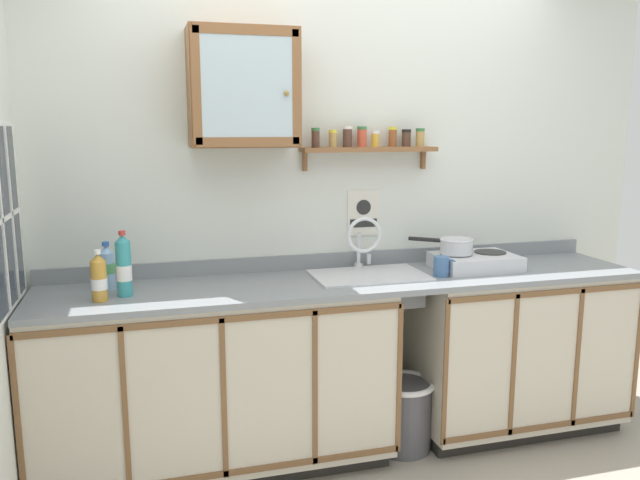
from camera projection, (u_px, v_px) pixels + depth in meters
back_wall at (334, 207)px, 3.44m from camera, size 3.73×0.07×2.51m
lower_cabinet_run at (217, 382)px, 3.10m from camera, size 1.72×0.59×0.91m
lower_cabinet_run_right at (514, 350)px, 3.55m from camera, size 1.17×0.59×0.91m
countertop at (352, 281)px, 3.21m from camera, size 3.09×0.61×0.03m
backsplash at (336, 260)px, 3.46m from camera, size 3.09×0.02×0.08m
sink at (368, 281)px, 3.27m from camera, size 0.58×0.42×0.44m
hot_plate_stove at (475, 261)px, 3.42m from camera, size 0.43×0.32×0.08m
saucepan at (455, 246)px, 3.40m from camera, size 0.30×0.27×0.08m
bottle_water_blue_0 at (107, 268)px, 2.98m from camera, size 0.07×0.07×0.23m
bottle_juice_amber_1 at (99, 279)px, 2.78m from camera, size 0.07×0.07×0.23m
bottle_detergent_teal_2 at (124, 267)px, 2.85m from camera, size 0.07×0.07×0.30m
mug at (442, 266)px, 3.25m from camera, size 0.12×0.08×0.10m
wall_cabinet at (243, 88)px, 3.05m from camera, size 0.52×0.29×0.57m
spice_shelf at (369, 145)px, 3.34m from camera, size 0.74×0.14×0.23m
warning_sign at (363, 213)px, 3.46m from camera, size 0.18×0.01×0.25m
window at (3, 217)px, 2.59m from camera, size 0.03×0.60×0.78m
trash_bin at (404, 413)px, 3.34m from camera, size 0.33×0.33×0.38m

